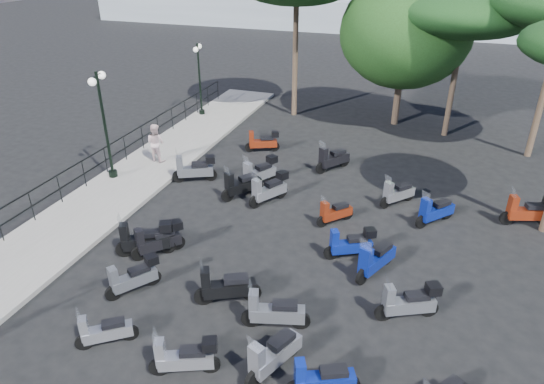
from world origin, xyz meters
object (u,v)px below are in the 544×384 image
(scooter_28, at_px, (528,211))
(scooter_30, at_px, (259,172))
(scooter_4, at_px, (195,169))
(scooter_15, at_px, (274,312))
(scooter_10, at_px, (269,190))
(scooter_23, at_px, (397,194))
(scooter_2, at_px, (146,240))
(scooter_8, at_px, (133,277))
(scooter_20, at_px, (273,355))
(pine_0, at_px, (466,13))
(scooter_5, at_px, (241,185))
(scooter_27, at_px, (409,302))
(scooter_29, at_px, (435,211))
(pedestrian_far, at_px, (156,143))
(broadleaf_tree, at_px, (406,32))
(scooter_1, at_px, (104,332))
(scooter_21, at_px, (375,260))
(scooter_22, at_px, (351,244))
(lamp_post_1, at_px, (104,119))
(lamp_post_2, at_px, (199,75))
(scooter_19, at_px, (321,380))
(scooter_3, at_px, (158,240))
(scooter_16, at_px, (335,213))
(scooter_11, at_px, (263,142))
(scooter_17, at_px, (333,159))
(scooter_14, at_px, (185,358))
(scooter_9, at_px, (226,287))

(scooter_28, relative_size, scooter_30, 1.08)
(scooter_4, distance_m, scooter_28, 12.35)
(scooter_15, relative_size, scooter_28, 1.00)
(scooter_10, height_order, scooter_23, scooter_10)
(scooter_2, height_order, scooter_8, scooter_2)
(scooter_20, relative_size, pine_0, 0.25)
(scooter_23, bearing_deg, scooter_5, 53.98)
(scooter_27, bearing_deg, scooter_30, 20.02)
(scooter_27, bearing_deg, scooter_29, -31.31)
(scooter_28, height_order, pine_0, pine_0)
(pedestrian_far, height_order, broadleaf_tree, broadleaf_tree)
(scooter_1, bearing_deg, scooter_23, -68.20)
(scooter_21, height_order, scooter_22, scooter_21)
(lamp_post_1, height_order, scooter_28, lamp_post_1)
(lamp_post_1, xyz_separation_m, scooter_28, (15.59, 1.68, -2.07))
(lamp_post_2, distance_m, scooter_4, 8.34)
(scooter_5, relative_size, scooter_21, 0.89)
(scooter_10, distance_m, scooter_19, 8.74)
(scooter_3, xyz_separation_m, scooter_16, (4.75, 3.64, -0.10))
(scooter_8, relative_size, scooter_16, 1.17)
(lamp_post_2, xyz_separation_m, scooter_11, (4.91, -3.58, -1.84))
(scooter_2, height_order, scooter_4, scooter_2)
(pedestrian_far, distance_m, scooter_3, 7.09)
(scooter_19, height_order, scooter_21, scooter_21)
(pedestrian_far, xyz_separation_m, scooter_19, (9.76, -9.52, -0.53))
(scooter_4, xyz_separation_m, broadleaf_tree, (6.85, 9.74, 4.19))
(scooter_29, bearing_deg, scooter_8, 81.04)
(scooter_5, height_order, scooter_16, scooter_5)
(scooter_10, xyz_separation_m, scooter_30, (-0.85, 1.26, 0.00))
(scooter_17, distance_m, scooter_20, 11.16)
(pedestrian_far, bearing_deg, scooter_21, 163.46)
(lamp_post_1, bearing_deg, pine_0, 21.08)
(pedestrian_far, xyz_separation_m, scooter_4, (2.38, -1.04, -0.44))
(lamp_post_1, xyz_separation_m, scooter_14, (7.58, -7.95, -2.12))
(scooter_10, relative_size, scooter_22, 1.07)
(scooter_20, bearing_deg, scooter_15, -48.08)
(lamp_post_2, bearing_deg, scooter_9, -76.12)
(scooter_1, xyz_separation_m, scooter_20, (4.11, 0.55, 0.09))
(scooter_8, bearing_deg, scooter_9, -135.44)
(scooter_23, bearing_deg, lamp_post_2, 9.96)
(scooter_22, distance_m, scooter_23, 4.04)
(scooter_30, relative_size, pine_0, 0.23)
(lamp_post_2, relative_size, scooter_14, 2.50)
(scooter_5, relative_size, scooter_27, 0.97)
(lamp_post_1, bearing_deg, scooter_14, -62.98)
(scooter_1, distance_m, scooter_17, 12.02)
(scooter_4, bearing_deg, pedestrian_far, 40.32)
(lamp_post_1, xyz_separation_m, scooter_3, (4.56, -4.03, -2.09))
(lamp_post_1, height_order, scooter_19, lamp_post_1)
(scooter_21, bearing_deg, broadleaf_tree, -61.00)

